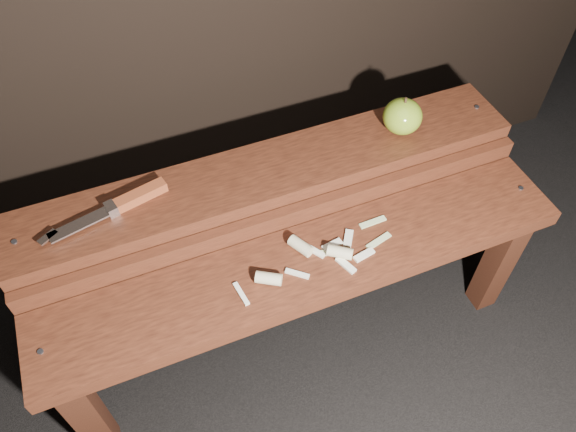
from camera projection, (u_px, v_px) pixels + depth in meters
name	position (u px, v px, depth m)	size (l,w,h in m)	color
ground	(296.00, 333.00, 1.57)	(60.00, 60.00, 0.00)	black
bench_front_tier	(308.00, 282.00, 1.26)	(1.20, 0.20, 0.42)	#33170C
bench_rear_tier	(271.00, 194.00, 1.34)	(1.20, 0.21, 0.50)	#33170C
apple	(402.00, 116.00, 1.33)	(0.09, 0.09, 0.10)	olive
knife	(125.00, 202.00, 1.20)	(0.28, 0.09, 0.03)	brown
apple_scraps	(312.00, 257.00, 1.21)	(0.38, 0.13, 0.03)	beige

